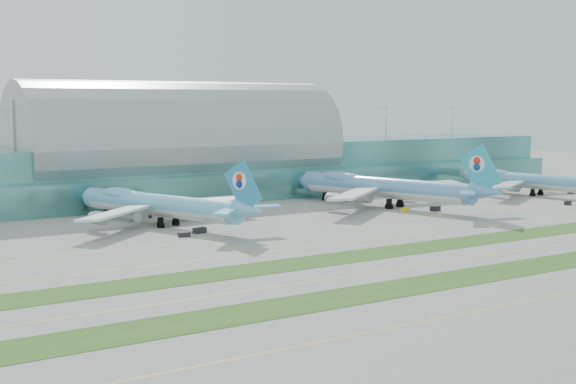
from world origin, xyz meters
TOP-DOWN VIEW (x-y plane):
  - ground at (0.00, 0.00)m, footprint 700.00×700.00m
  - terminal at (0.01, 128.79)m, footprint 340.00×69.10m
  - grass_strip_near at (0.00, -28.00)m, footprint 420.00×12.00m
  - grass_strip_far at (0.00, 2.00)m, footprint 420.00×12.00m
  - taxiline_b at (0.00, -14.00)m, footprint 420.00×0.35m
  - taxiline_c at (0.00, 18.00)m, footprint 420.00×0.35m
  - taxiline_d at (0.00, 40.00)m, footprint 420.00×0.35m
  - airliner_b at (-34.82, 70.53)m, footprint 62.15×72.26m
  - airliner_c at (46.49, 67.14)m, footprint 70.17×81.13m
  - airliner_d at (115.91, 64.18)m, footprint 59.39×67.87m
  - gse_c at (-31.14, 51.16)m, footprint 3.98×2.75m
  - gse_d at (-37.23, 48.13)m, footprint 3.35×2.24m
  - gse_e at (44.40, 53.37)m, footprint 3.79×2.54m
  - gse_f at (54.15, 49.73)m, footprint 3.85×2.58m
  - gse_g at (103.40, 35.95)m, footprint 3.19×2.21m
  - gse_h at (134.26, 58.29)m, footprint 3.74×2.48m

SIDE VIEW (x-z plane):
  - ground at x=0.00m, z-range 0.00..0.00m
  - taxiline_b at x=0.00m, z-range 0.00..0.01m
  - taxiline_c at x=0.00m, z-range 0.00..0.01m
  - taxiline_d at x=0.00m, z-range 0.00..0.01m
  - grass_strip_near at x=0.00m, z-range 0.00..0.08m
  - grass_strip_far at x=0.00m, z-range 0.00..0.08m
  - gse_d at x=-37.23m, z-range 0.00..1.28m
  - gse_e at x=44.40m, z-range 0.00..1.32m
  - gse_g at x=103.40m, z-range 0.00..1.48m
  - gse_c at x=-31.14m, z-range 0.00..1.51m
  - gse_f at x=54.15m, z-range 0.00..1.65m
  - gse_h at x=134.26m, z-range 0.00..1.72m
  - airliner_d at x=115.91m, z-range -3.58..15.11m
  - airliner_b at x=-34.82m, z-range -3.93..16.59m
  - airliner_c at x=46.49m, z-range -4.35..18.36m
  - terminal at x=0.01m, z-range -3.77..32.23m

